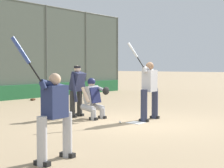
% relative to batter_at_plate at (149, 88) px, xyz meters
% --- Properties ---
extents(ground_plane, '(160.00, 160.00, 0.00)m').
position_rel_batter_at_plate_xyz_m(ground_plane, '(0.68, -0.01, -0.93)').
color(ground_plane, tan).
extents(home_plate_marker, '(0.43, 0.43, 0.01)m').
position_rel_batter_at_plate_xyz_m(home_plate_marker, '(0.68, -0.01, -0.92)').
color(home_plate_marker, white).
rests_on(home_plate_marker, ground_plane).
extents(batter_at_plate, '(1.12, 0.58, 2.26)m').
position_rel_batter_at_plate_xyz_m(batter_at_plate, '(0.00, 0.00, 0.00)').
color(batter_at_plate, '#2D334C').
rests_on(batter_at_plate, ground_plane).
extents(catcher_behind_plate, '(0.64, 0.74, 1.23)m').
position_rel_batter_at_plate_xyz_m(catcher_behind_plate, '(0.77, -1.48, -0.29)').
color(catcher_behind_plate, '#B7B7BC').
rests_on(catcher_behind_plate, ground_plane).
extents(umpire_home, '(0.65, 0.44, 1.60)m').
position_rel_batter_at_plate_xyz_m(umpire_home, '(0.74, -2.17, -0.08)').
color(umpire_home, '#333333').
rests_on(umpire_home, ground_plane).
extents(batter_on_deck, '(1.02, 0.59, 2.07)m').
position_rel_batter_at_plate_xyz_m(batter_on_deck, '(5.00, 1.22, -0.13)').
color(batter_on_deck, '#B7B7BC').
rests_on(batter_on_deck, ground_plane).
extents(fielding_glove_on_dirt, '(0.29, 0.22, 0.10)m').
position_rel_batter_at_plate_xyz_m(fielding_glove_on_dirt, '(-2.05, -7.47, -0.88)').
color(fielding_glove_on_dirt, '#56331E').
rests_on(fielding_glove_on_dirt, ground_plane).
extents(baseball_loose, '(0.07, 0.07, 0.07)m').
position_rel_batter_at_plate_xyz_m(baseball_loose, '(1.07, -0.28, -0.89)').
color(baseball_loose, white).
rests_on(baseball_loose, ground_plane).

